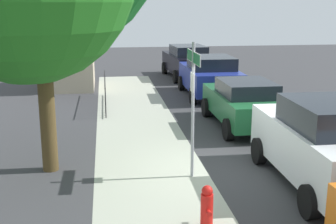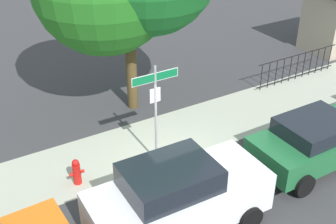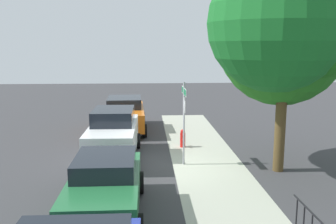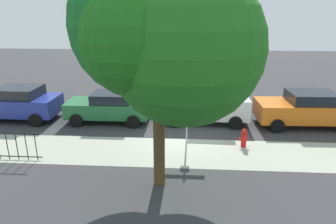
# 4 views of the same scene
# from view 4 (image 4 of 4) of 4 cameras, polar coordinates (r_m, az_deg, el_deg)

# --- Properties ---
(ground_plane) EXTENTS (60.00, 60.00, 0.00)m
(ground_plane) POSITION_cam_4_polar(r_m,az_deg,el_deg) (13.49, 2.04, -5.03)
(ground_plane) COLOR #38383A
(sidewalk_strip) EXTENTS (24.00, 2.60, 0.00)m
(sidewalk_strip) POSITION_cam_4_polar(r_m,az_deg,el_deg) (12.53, -7.40, -7.15)
(sidewalk_strip) COLOR #A7AB98
(sidewalk_strip) RESTS_ON ground_plane
(street_sign) EXTENTS (1.39, 0.07, 3.04)m
(street_sign) POSITION_cam_4_polar(r_m,az_deg,el_deg) (12.40, 3.66, 3.10)
(street_sign) COLOR #9EA0A5
(street_sign) RESTS_ON ground_plane
(shade_tree) EXTENTS (5.61, 5.03, 7.18)m
(shade_tree) POSITION_cam_4_polar(r_m,az_deg,el_deg) (8.81, -1.35, 13.86)
(shade_tree) COLOR #4D3C1F
(shade_tree) RESTS_ON ground_plane
(car_orange) EXTENTS (4.60, 2.27, 1.68)m
(car_orange) POSITION_cam_4_polar(r_m,az_deg,el_deg) (16.17, 24.29, 0.61)
(car_orange) COLOR orange
(car_orange) RESTS_ON ground_plane
(car_white) EXTENTS (4.29, 2.01, 1.90)m
(car_white) POSITION_cam_4_polar(r_m,az_deg,el_deg) (15.26, 7.02, 1.53)
(car_white) COLOR white
(car_white) RESTS_ON ground_plane
(car_green) EXTENTS (4.08, 1.97, 1.50)m
(car_green) POSITION_cam_4_polar(r_m,az_deg,el_deg) (15.58, -10.87, 1.03)
(car_green) COLOR #206436
(car_green) RESTS_ON ground_plane
(car_blue) EXTENTS (4.28, 2.19, 1.70)m
(car_blue) POSITION_cam_4_polar(r_m,az_deg,el_deg) (17.41, -26.34, 1.56)
(car_blue) COLOR navy
(car_blue) RESTS_ON ground_plane
(fire_hydrant) EXTENTS (0.42, 0.22, 0.78)m
(fire_hydrant) POSITION_cam_4_polar(r_m,az_deg,el_deg) (13.01, 13.97, -4.72)
(fire_hydrant) COLOR red
(fire_hydrant) RESTS_ON ground_plane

